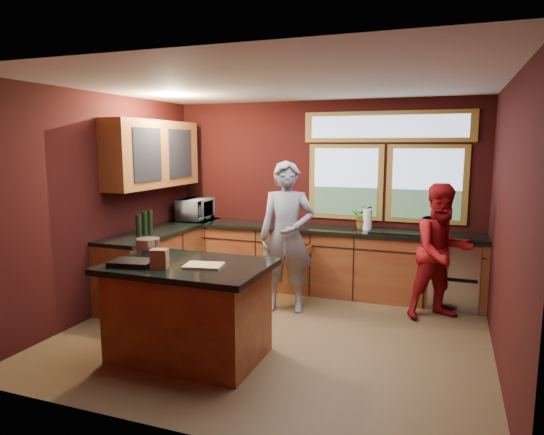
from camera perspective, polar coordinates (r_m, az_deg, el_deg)
The scene contains 14 objects.
floor at distance 5.54m, azimuth 0.31°, elevation -13.46°, with size 4.50×4.50×0.00m, color brown.
room_shell at distance 5.67m, azimuth -4.26°, elevation 5.72°, with size 4.52×4.02×2.71m.
back_counter at distance 6.90m, azimuth 6.72°, elevation -5.01°, with size 4.50×0.64×0.93m.
left_counter at distance 6.96m, azimuth -12.53°, elevation -5.01°, with size 0.64×2.30×0.93m.
island at distance 4.89m, azimuth -9.73°, elevation -10.66°, with size 1.55×1.05×0.95m.
person_grey at distance 6.03m, azimuth 1.75°, elevation -2.30°, with size 0.69×0.45×1.88m, color slate.
person_red at distance 6.12m, azimuth 19.38°, elevation -3.83°, with size 0.79×0.62×1.63m, color maroon.
microwave at distance 7.55m, azimuth -9.01°, elevation 0.98°, with size 0.59×0.40×0.33m, color #999999.
potted_plant at distance 6.74m, azimuth 10.77°, elevation 0.05°, with size 0.30×0.26×0.33m, color #999999.
paper_towel at distance 6.68m, azimuth 11.16°, elevation -0.26°, with size 0.12×0.12×0.28m, color white.
cutting_board at distance 4.62m, azimuth -8.03°, elevation -5.60°, with size 0.35×0.25×0.02m, color tan.
stock_pot at distance 5.15m, azimuth -14.37°, elevation -3.39°, with size 0.24×0.24×0.18m, color silver.
paper_bag at distance 4.61m, azimuth -13.09°, elevation -4.75°, with size 0.15×0.12×0.18m, color brown.
black_tray at distance 4.79m, azimuth -16.07°, elevation -5.15°, with size 0.40×0.28×0.05m, color black.
Camera 1 is at (1.75, -4.82, 2.08)m, focal length 32.00 mm.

